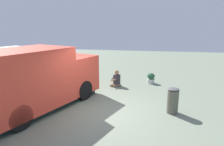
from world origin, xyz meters
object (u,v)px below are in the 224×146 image
Objects in this scene: trash_bin at (173,100)px; planter_flowering_far at (151,78)px; planter_flowering_near at (79,71)px; food_truck at (34,81)px; person_customer at (116,80)px.

planter_flowering_far is at bearing 11.62° from trash_bin.
planter_flowering_near is 7.33m from trash_bin.
food_truck is 6.62× the size of person_customer.
trash_bin is at bearing -82.73° from food_truck.
person_customer is (3.75, -2.62, -0.81)m from food_truck.
planter_flowering_near reaches higher than planter_flowering_far.
food_truck is 5.57m from planter_flowering_near.
planter_flowering_far is at bearing -43.85° from food_truck.
person_customer is at bearing 116.43° from planter_flowering_far.
food_truck is at bearing -178.02° from planter_flowering_near.
planter_flowering_near is 4.76m from planter_flowering_far.
person_customer is 4.10m from trash_bin.
food_truck reaches higher than planter_flowering_near.
food_truck is at bearing 97.27° from trash_bin.
food_truck reaches higher than person_customer.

